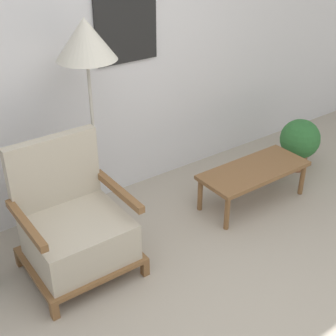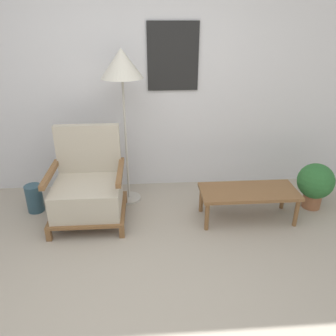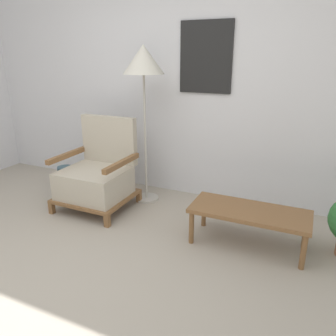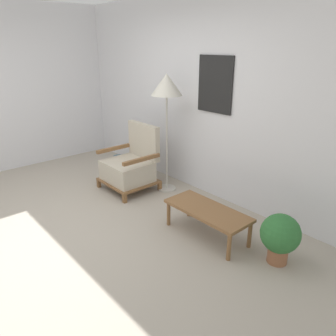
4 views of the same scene
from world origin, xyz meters
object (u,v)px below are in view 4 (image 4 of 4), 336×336
at_px(vase, 119,165).
at_px(floor_lamp, 167,89).
at_px(coffee_table, 207,212).
at_px(potted_plant, 280,236).
at_px(armchair, 130,166).

bearing_deg(vase, floor_lamp, 9.97).
height_order(floor_lamp, vase, floor_lamp).
relative_size(floor_lamp, coffee_table, 1.69).
bearing_deg(vase, coffee_table, -7.89).
xyz_separation_m(coffee_table, potted_plant, (0.79, 0.17, 0.01)).
distance_m(floor_lamp, potted_plant, 2.38).
relative_size(vase, potted_plant, 0.59).
height_order(coffee_table, vase, coffee_table).
height_order(coffee_table, potted_plant, potted_plant).
distance_m(armchair, potted_plant, 2.43).
relative_size(floor_lamp, vase, 5.46).
bearing_deg(potted_plant, vase, 177.34).
height_order(armchair, floor_lamp, floor_lamp).
distance_m(armchair, vase, 0.68).
bearing_deg(floor_lamp, armchair, -135.73).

